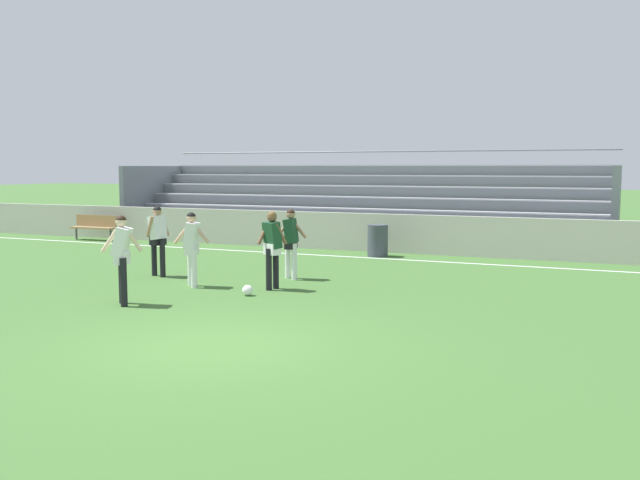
% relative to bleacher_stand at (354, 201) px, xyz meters
% --- Properties ---
extents(ground_plane, '(160.00, 160.00, 0.00)m').
position_rel_bleacher_stand_xyz_m(ground_plane, '(3.59, -15.02, -1.41)').
color(ground_plane, '#3D662D').
extents(field_line_sideline, '(44.00, 0.12, 0.01)m').
position_rel_bleacher_stand_xyz_m(field_line_sideline, '(3.59, -4.63, -1.40)').
color(field_line_sideline, white).
rests_on(field_line_sideline, ground).
extents(sideline_wall, '(48.00, 0.16, 1.18)m').
position_rel_bleacher_stand_xyz_m(sideline_wall, '(3.59, -3.13, -0.82)').
color(sideline_wall, '#BCB7AD').
rests_on(sideline_wall, ground).
extents(bleacher_stand, '(17.60, 4.36, 3.23)m').
position_rel_bleacher_stand_xyz_m(bleacher_stand, '(0.00, 0.00, 0.00)').
color(bleacher_stand, '#B2B2B7').
rests_on(bleacher_stand, ground).
extents(bench_far_left, '(1.80, 0.40, 0.90)m').
position_rel_bleacher_stand_xyz_m(bench_far_left, '(-8.44, -3.90, -0.86)').
color(bench_far_left, '#99754C').
rests_on(bench_far_left, ground).
extents(trash_bin, '(0.60, 0.60, 0.93)m').
position_rel_bleacher_stand_xyz_m(trash_bin, '(2.36, -4.17, -0.94)').
color(trash_bin, '#3D424C').
rests_on(trash_bin, ground).
extents(player_dark_wide_right, '(0.60, 0.43, 1.68)m').
position_rel_bleacher_stand_xyz_m(player_dark_wide_right, '(2.15, -10.41, -0.41)').
color(player_dark_wide_right, black).
rests_on(player_dark_wide_right, ground).
extents(player_white_trailing_run, '(0.68, 0.47, 1.64)m').
position_rel_bleacher_stand_xyz_m(player_white_trailing_run, '(0.38, -10.81, -0.44)').
color(player_white_trailing_run, white).
rests_on(player_white_trailing_run, ground).
extents(player_dark_on_ball, '(0.66, 0.46, 1.64)m').
position_rel_bleacher_stand_xyz_m(player_dark_on_ball, '(1.89, -8.97, -0.43)').
color(player_dark_on_ball, white).
rests_on(player_dark_on_ball, ground).
extents(player_white_challenging, '(0.70, 0.48, 1.71)m').
position_rel_bleacher_stand_xyz_m(player_white_challenging, '(0.34, -13.06, -0.39)').
color(player_white_challenging, black).
rests_on(player_white_challenging, ground).
extents(player_white_overlapping, '(0.45, 0.50, 1.68)m').
position_rel_bleacher_stand_xyz_m(player_white_overlapping, '(-1.19, -9.90, -0.40)').
color(player_white_overlapping, black).
rests_on(player_white_overlapping, ground).
extents(soccer_ball, '(0.22, 0.22, 0.22)m').
position_rel_bleacher_stand_xyz_m(soccer_ball, '(2.03, -11.27, -1.30)').
color(soccer_ball, white).
rests_on(soccer_ball, ground).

